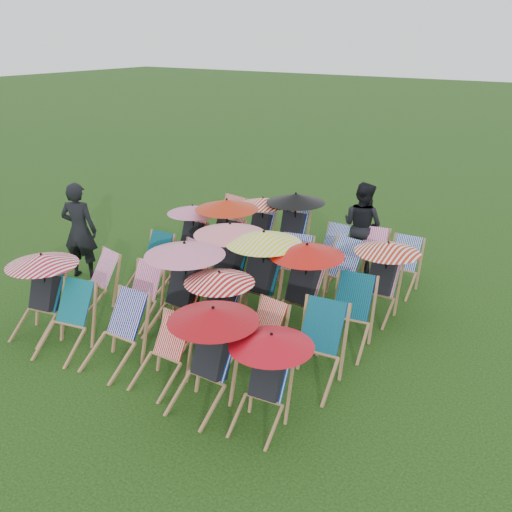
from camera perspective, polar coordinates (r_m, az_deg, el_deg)
The scene contains 33 objects.
ground at distance 9.38m, azimuth -1.97°, elevation -5.56°, with size 100.00×100.00×0.00m, color black.
deckchair_0 at distance 9.07m, azimuth -20.82°, elevation -3.48°, with size 1.05×1.14×1.24m.
deckchair_1 at distance 8.53m, azimuth -18.60°, elevation -6.16°, with size 0.78×0.97×0.95m.
deckchair_2 at distance 7.99m, azimuth -13.96°, elevation -7.50°, with size 0.65×0.90×0.96m.
deckchair_3 at distance 7.50m, azimuth -9.44°, elevation -9.64°, with size 0.58×0.80×0.86m.
deckchair_4 at distance 6.90m, azimuth -4.98°, elevation -9.94°, with size 1.09×1.13×1.29m.
deckchair_5 at distance 6.60m, azimuth 0.86°, elevation -12.21°, with size 0.97×1.04×1.15m.
deckchair_6 at distance 9.76m, azimuth -15.98°, elevation -2.46°, with size 0.73×0.91×0.89m.
deckchair_7 at distance 9.11m, azimuth -11.64°, elevation -3.83°, with size 0.70×0.89×0.88m.
deckchair_8 at distance 8.54m, azimuth -7.70°, elevation -3.06°, with size 1.19×1.24×1.41m.
deckchair_9 at distance 8.09m, azimuth -4.25°, elevation -5.36°, with size 0.99×1.05×1.18m.
deckchair_10 at distance 7.78m, azimuth 0.13°, elevation -8.12°, with size 0.66×0.84×0.85m.
deckchair_11 at distance 7.41m, azimuth 5.85°, elevation -9.17°, with size 0.78×1.00×1.01m.
deckchair_12 at distance 10.34m, azimuth -10.55°, elevation -0.55°, with size 0.63×0.86×0.90m.
deckchair_13 at distance 9.86m, azimuth -7.50°, elevation -1.48°, with size 0.72×0.91×0.90m.
deckchair_14 at distance 9.35m, azimuth -3.23°, elevation -0.69°, with size 1.18×1.26×1.40m.
deckchair_15 at distance 8.91m, azimuth 0.14°, elevation -1.77°, with size 1.20×1.25×1.42m.
deckchair_16 at distance 8.62m, azimuth 4.37°, elevation -2.94°, with size 1.14×1.19×1.35m.
deckchair_17 at distance 8.29m, azimuth 9.17°, elevation -5.89°, with size 0.79×1.00×0.99m.
deckchair_18 at distance 11.15m, azimuth -6.69°, elevation 2.25°, with size 0.99×1.03×1.17m.
deckchair_19 at distance 10.71m, azimuth -3.46°, elevation 2.21°, with size 1.17×1.25×1.39m.
deckchair_20 at distance 10.27m, azimuth 0.56°, elevation -0.41°, with size 0.69×0.88×0.87m.
deckchair_21 at distance 9.91m, azimuth 3.54°, elevation -1.08°, with size 0.78×0.97×0.94m.
deckchair_22 at distance 9.60m, azimuth 7.98°, elevation -1.77°, with size 0.78×1.01×1.02m.
deckchair_23 at distance 9.21m, azimuth 12.37°, elevation -2.18°, with size 1.03×1.08×1.23m.
deckchair_24 at distance 11.99m, azimuth -3.44°, elevation 3.24°, with size 0.81×1.03×1.03m.
deckchair_25 at distance 11.51m, azimuth 0.29°, elevation 3.09°, with size 1.01×1.07×1.19m.
deckchair_26 at distance 11.19m, azimuth 3.52°, elevation 2.99°, with size 1.15×1.24×1.36m.
deckchair_27 at distance 10.82m, azimuth 7.36°, elevation 0.56°, with size 0.61×0.82×0.86m.
deckchair_28 at distance 10.58m, azimuth 11.35°, elevation -0.07°, with size 0.75×0.93×0.90m.
deckchair_29 at distance 10.28m, azimuth 14.24°, elevation -0.99°, with size 0.63×0.85×0.90m.
person_left at distance 10.87m, azimuth -17.24°, elevation 2.45°, with size 0.65×0.43×1.79m, color black.
person_rear at distance 10.99m, azimuth 10.57°, elevation 2.99°, with size 0.82×0.64×1.69m, color black.
Camera 1 is at (4.89, -6.77, 4.28)m, focal length 40.00 mm.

